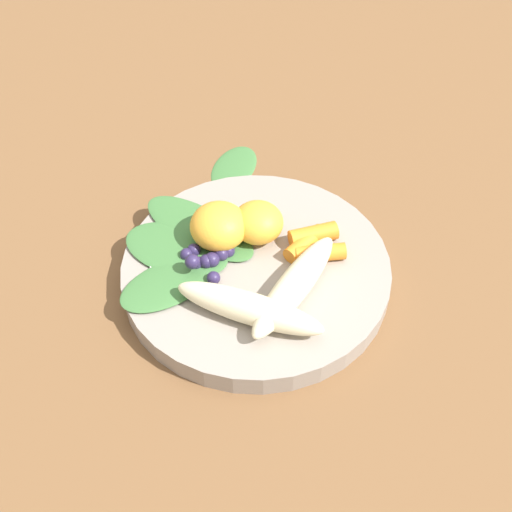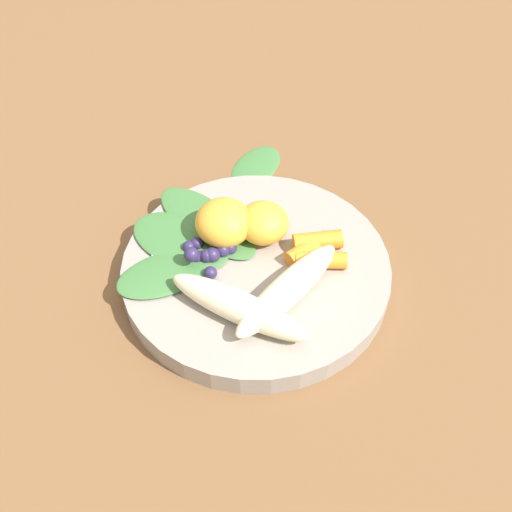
{
  "view_description": "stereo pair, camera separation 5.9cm",
  "coord_description": "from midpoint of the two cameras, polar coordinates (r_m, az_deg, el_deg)",
  "views": [
    {
      "loc": [
        -0.38,
        -0.14,
        0.47
      ],
      "look_at": [
        0.0,
        0.0,
        0.03
      ],
      "focal_mm": 44.28,
      "sensor_mm": 36.0,
      "label": 1
    },
    {
      "loc": [
        -0.35,
        -0.19,
        0.47
      ],
      "look_at": [
        0.0,
        0.0,
        0.03
      ],
      "focal_mm": 44.28,
      "sensor_mm": 36.0,
      "label": 2
    }
  ],
  "objects": [
    {
      "name": "ground_plane",
      "position": [
        0.62,
        -2.75,
        -2.21
      ],
      "size": [
        2.4,
        2.4,
        0.0
      ],
      "primitive_type": "plane",
      "color": "brown"
    },
    {
      "name": "bowl",
      "position": [
        0.61,
        -2.78,
        -1.51
      ],
      "size": [
        0.26,
        0.26,
        0.02
      ],
      "primitive_type": "cylinder",
      "color": "gray",
      "rests_on": "ground_plane"
    },
    {
      "name": "banana_peeled_left",
      "position": [
        0.56,
        0.51,
        -2.82
      ],
      "size": [
        0.14,
        0.06,
        0.03
      ],
      "primitive_type": "ellipsoid",
      "rotation": [
        0.0,
        0.0,
        6.07
      ],
      "color": "beige",
      "rests_on": "bowl"
    },
    {
      "name": "banana_peeled_right",
      "position": [
        0.55,
        -3.73,
        -4.9
      ],
      "size": [
        0.03,
        0.14,
        0.03
      ],
      "primitive_type": "ellipsoid",
      "rotation": [
        0.0,
        0.0,
        4.69
      ],
      "color": "beige",
      "rests_on": "bowl"
    },
    {
      "name": "orange_segment_near",
      "position": [
        0.61,
        -6.17,
        2.56
      ],
      "size": [
        0.06,
        0.06,
        0.04
      ],
      "primitive_type": "ellipsoid",
      "color": "#F4A833",
      "rests_on": "bowl"
    },
    {
      "name": "orange_segment_far",
      "position": [
        0.61,
        -2.61,
        2.91
      ],
      "size": [
        0.05,
        0.05,
        0.04
      ],
      "primitive_type": "ellipsoid",
      "color": "#F4A833",
      "rests_on": "bowl"
    },
    {
      "name": "carrot_front",
      "position": [
        0.6,
        3.02,
        0.13
      ],
      "size": [
        0.04,
        0.05,
        0.02
      ],
      "primitive_type": "cylinder",
      "rotation": [
        0.0,
        1.57,
        5.17
      ],
      "color": "orange",
      "rests_on": "bowl"
    },
    {
      "name": "carrot_mid_left",
      "position": [
        0.61,
        1.69,
        0.99
      ],
      "size": [
        0.05,
        0.03,
        0.02
      ],
      "primitive_type": "cylinder",
      "rotation": [
        0.0,
        1.57,
        5.87
      ],
      "color": "orange",
      "rests_on": "bowl"
    },
    {
      "name": "carrot_mid_right",
      "position": [
        0.61,
        2.45,
        1.78
      ],
      "size": [
        0.04,
        0.05,
        0.02
      ],
      "primitive_type": "cylinder",
      "rotation": [
        0.0,
        1.57,
        5.35
      ],
      "color": "orange",
      "rests_on": "bowl"
    },
    {
      "name": "blueberry_pile",
      "position": [
        0.6,
        -7.13,
        -0.17
      ],
      "size": [
        0.06,
        0.05,
        0.03
      ],
      "color": "#2D234C",
      "rests_on": "bowl"
    },
    {
      "name": "coconut_shred_patch",
      "position": [
        0.61,
        -10.05,
        -0.96
      ],
      "size": [
        0.05,
        0.05,
        0.0
      ],
      "primitive_type": "cylinder",
      "color": "white",
      "rests_on": "bowl"
    },
    {
      "name": "kale_leaf_left",
      "position": [
        0.64,
        -7.86,
        2.44
      ],
      "size": [
        0.09,
        0.14,
        0.0
      ],
      "primitive_type": "ellipsoid",
      "rotation": [
        0.0,
        0.0,
        7.53
      ],
      "color": "#3D7038",
      "rests_on": "bowl"
    },
    {
      "name": "kale_leaf_right",
      "position": [
        0.62,
        -9.95,
        0.5
      ],
      "size": [
        0.07,
        0.11,
        0.0
      ],
      "primitive_type": "ellipsoid",
      "rotation": [
        0.0,
        0.0,
        7.76
      ],
      "color": "#3D7038",
      "rests_on": "bowl"
    },
    {
      "name": "kale_leaf_rear",
      "position": [
        0.59,
        -10.79,
        -2.59
      ],
      "size": [
        0.11,
        0.1,
        0.0
      ],
      "primitive_type": "ellipsoid",
      "rotation": [
        0.0,
        0.0,
        8.8
      ],
      "color": "#3D7038",
      "rests_on": "bowl"
    },
    {
      "name": "kale_leaf_stray",
      "position": [
        0.74,
        -4.32,
        8.0
      ],
      "size": [
        0.08,
        0.05,
        0.01
      ],
      "primitive_type": "ellipsoid",
      "rotation": [
        0.0,
        0.0,
        0.01
      ],
      "color": "#3D7038",
      "rests_on": "ground_plane"
    }
  ]
}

